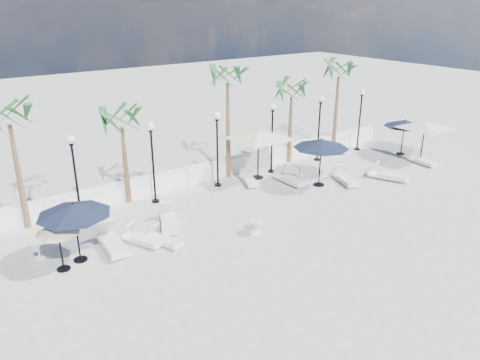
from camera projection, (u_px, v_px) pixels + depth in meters
ground at (305, 234)px, 18.98m from camera, size 100.00×100.00×0.00m
balustrade at (207, 172)px, 24.49m from camera, size 26.00×0.30×1.01m
lamppost_1 at (74, 167)px, 19.20m from camera, size 0.36×0.36×3.84m
lamppost_2 at (152, 151)px, 21.10m from camera, size 0.36×0.36×3.84m
lamppost_3 at (217, 139)px, 23.00m from camera, size 0.36×0.36×3.84m
lamppost_4 at (272, 128)px, 24.90m from camera, size 0.36×0.36×3.84m
lamppost_5 at (319, 119)px, 26.80m from camera, size 0.36×0.36×3.84m
lamppost_6 at (360, 111)px, 28.70m from camera, size 0.36×0.36×3.84m
palm_0 at (9, 121)px, 17.99m from camera, size 2.60×2.60×5.50m
palm_1 at (122, 124)px, 20.71m from camera, size 2.60×2.60×4.70m
palm_2 at (228, 81)px, 23.31m from camera, size 2.60×2.60×6.10m
palm_3 at (292, 94)px, 26.07m from camera, size 2.60×2.60×4.90m
palm_4 at (339, 74)px, 27.79m from camera, size 2.60×2.60×5.70m
lounger_0 at (164, 239)px, 18.15m from camera, size 1.01×1.74×0.62m
lounger_1 at (169, 221)px, 19.55m from camera, size 1.48×2.19×0.79m
lounger_2 at (142, 238)px, 18.19m from camera, size 1.25×1.85×0.67m
lounger_3 at (112, 243)px, 17.78m from camera, size 0.87×2.22×0.81m
lounger_4 at (345, 178)px, 24.20m from camera, size 1.27×2.04×0.73m
lounger_5 at (290, 179)px, 24.15m from camera, size 0.70×2.03×0.75m
lounger_6 at (249, 179)px, 24.14m from camera, size 1.13×1.86×0.67m
lounger_7 at (422, 161)px, 26.96m from camera, size 0.68×1.75×0.64m
lounger_8 at (388, 175)px, 24.64m from camera, size 1.45×2.17×0.78m
side_table_0 at (39, 252)px, 17.10m from camera, size 0.47×0.47×0.45m
side_table_1 at (256, 226)px, 18.91m from camera, size 0.60×0.60×0.58m
side_table_2 at (300, 170)px, 25.20m from camera, size 0.56×0.56×0.54m
parasol_navy_left at (74, 210)px, 16.37m from camera, size 2.62×2.62×2.31m
parasol_navy_mid at (321, 144)px, 23.19m from camera, size 2.81×2.81×2.52m
parasol_navy_right at (405, 123)px, 28.07m from camera, size 2.46×2.46×2.21m
parasol_cream_sq_a at (258, 131)px, 24.01m from camera, size 5.67×5.67×2.79m
parasol_cream_sq_b at (426, 122)px, 26.90m from camera, size 4.97×4.97×2.49m
parasol_cream_small at (57, 229)px, 15.94m from camera, size 1.54×1.54×1.89m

